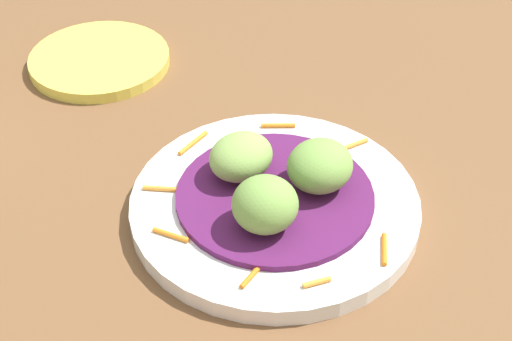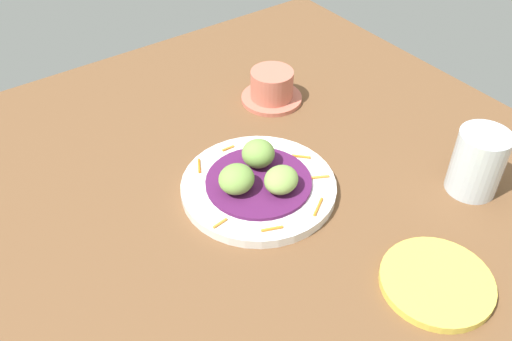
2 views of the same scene
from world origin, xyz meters
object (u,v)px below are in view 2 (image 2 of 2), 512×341
main_plate (259,187)px  terracotta_bowl (272,88)px  side_plate_small (437,282)px  guac_scoop_left (236,179)px  guac_scoop_right (258,153)px  guac_scoop_center (281,180)px  water_glass (478,162)px

main_plate → terracotta_bowl: bearing=138.6°
main_plate → side_plate_small: bearing=16.3°
guac_scoop_left → main_plate: bearing=85.1°
guac_scoop_left → guac_scoop_right: 6.47cm
main_plate → guac_scoop_left: bearing=-94.9°
side_plate_small → main_plate: bearing=-163.7°
guac_scoop_center → guac_scoop_right: 6.48cm
guac_scoop_left → guac_scoop_center: guac_scoop_left is taller
guac_scoop_center → terracotta_bowl: bearing=146.0°
terracotta_bowl → guac_scoop_center: bearing=-34.0°
water_glass → guac_scoop_right: bearing=-131.1°
guac_scoop_left → water_glass: water_glass is taller
guac_scoop_left → guac_scoop_right: (-2.74, 5.85, 0.16)cm
guac_scoop_left → guac_scoop_right: bearing=115.1°
main_plate → guac_scoop_center: size_ratio=4.25×
guac_scoop_right → main_plate: bearing=-34.9°
guac_scoop_right → water_glass: (21.28, 24.40, 0.86)cm
guac_scoop_center → guac_scoop_right: guac_scoop_right is taller
guac_scoop_left → side_plate_small: size_ratio=0.38×
water_glass → guac_scoop_left: bearing=-121.5°
guac_scoop_center → side_plate_small: size_ratio=0.38×
main_plate → side_plate_small: size_ratio=1.62×
main_plate → guac_scoop_left: size_ratio=4.26×
main_plate → guac_scoop_center: bearing=25.1°
side_plate_small → water_glass: water_glass is taller
guac_scoop_right → water_glass: 32.38cm
guac_scoop_left → terracotta_bowl: bearing=132.3°
main_plate → side_plate_small: 28.70cm
guac_scoop_left → side_plate_small: guac_scoop_left is taller
guac_scoop_center → water_glass: 29.06cm
guac_scoop_right → terracotta_bowl: 21.12cm
guac_scoop_center → water_glass: water_glass is taller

